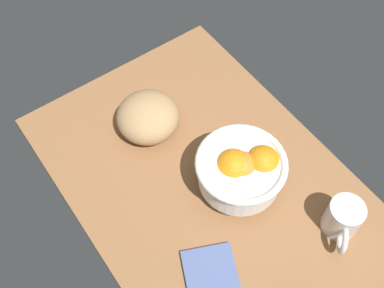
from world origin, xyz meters
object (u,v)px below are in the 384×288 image
at_px(bread_loaf, 148,117).
at_px(napkin_folded, 213,285).
at_px(fruit_bowl, 242,169).
at_px(mug, 343,219).

height_order(bread_loaf, napkin_folded, bread_loaf).
bearing_deg(fruit_bowl, bread_loaf, -162.02).
bearing_deg(fruit_bowl, napkin_folded, -51.34).
xyz_separation_m(napkin_folded, mug, (0.06, 0.29, 0.04)).
distance_m(bread_loaf, napkin_folded, 0.41).
distance_m(fruit_bowl, napkin_folded, 0.24).
bearing_deg(bread_loaf, fruit_bowl, 17.98).
xyz_separation_m(fruit_bowl, napkin_folded, (0.15, -0.18, -0.06)).
relative_size(bread_loaf, napkin_folded, 0.95).
relative_size(fruit_bowl, bread_loaf, 1.31).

